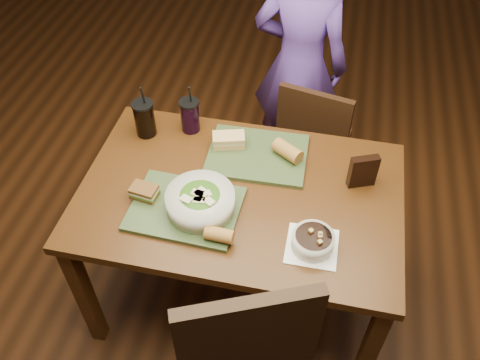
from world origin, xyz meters
The scene contains 15 objects.
ground centered at (0.00, 0.00, 0.00)m, with size 6.00×6.00×0.00m, color #381C0B.
dining_table centered at (0.00, 0.00, 0.66)m, with size 1.30×0.85×0.75m.
chair_far centered at (0.24, 0.68, 0.47)m, with size 0.43×0.44×0.85m.
diner centered at (0.11, 1.00, 0.71)m, with size 0.52×0.34×1.42m, color #5B399D.
tray_near centered at (-0.19, -0.14, 0.76)m, with size 0.42×0.32×0.02m, color #364725.
tray_far centered at (0.03, 0.22, 0.76)m, with size 0.42×0.32×0.02m, color #364725.
salad_bowl centered at (-0.13, -0.13, 0.81)m, with size 0.27×0.27×0.09m.
soup_bowl centered at (0.32, -0.21, 0.79)m, with size 0.19×0.19×0.08m.
sandwich_near centered at (-0.36, -0.12, 0.79)m, with size 0.11×0.08×0.05m.
sandwich_far centered at (-0.10, 0.24, 0.80)m, with size 0.15×0.11×0.06m.
baguette_near centered at (-0.02, -0.26, 0.79)m, with size 0.05×0.05×0.11m, color #AD7533.
baguette_far centered at (0.16, 0.23, 0.80)m, with size 0.06×0.06×0.13m, color #AD7533.
cup_cola centered at (-0.49, 0.26, 0.84)m, with size 0.10×0.10×0.26m.
cup_berry centered at (-0.30, 0.33, 0.83)m, with size 0.09×0.09×0.24m.
chip_bag centered at (0.47, 0.15, 0.82)m, with size 0.11×0.03×0.15m, color black.
Camera 1 is at (0.29, -1.35, 2.27)m, focal length 38.00 mm.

